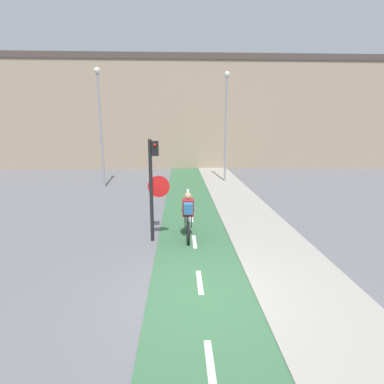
# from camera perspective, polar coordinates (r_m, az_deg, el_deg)

# --- Properties ---
(ground_plane) EXTENTS (120.00, 120.00, 0.00)m
(ground_plane) POSITION_cam_1_polar(r_m,az_deg,el_deg) (6.84, 1.76, -18.94)
(ground_plane) COLOR slate
(bike_lane) EXTENTS (2.30, 60.00, 0.02)m
(bike_lane) POSITION_cam_1_polar(r_m,az_deg,el_deg) (6.84, 1.75, -18.85)
(bike_lane) COLOR #3D7047
(bike_lane) RESTS_ON ground_plane
(sidewalk_strip) EXTENTS (2.40, 60.00, 0.05)m
(sidewalk_strip) POSITION_cam_1_polar(r_m,az_deg,el_deg) (7.36, 21.24, -17.19)
(sidewalk_strip) COLOR #A8A399
(sidewalk_strip) RESTS_ON ground_plane
(building_row_background) EXTENTS (60.00, 5.20, 9.33)m
(building_row_background) POSITION_cam_1_polar(r_m,az_deg,el_deg) (28.19, -1.48, 14.64)
(building_row_background) COLOR gray
(building_row_background) RESTS_ON ground_plane
(traffic_light_pole) EXTENTS (0.67, 0.25, 3.19)m
(traffic_light_pole) POSITION_cam_1_polar(r_m,az_deg,el_deg) (9.20, -7.33, 2.37)
(traffic_light_pole) COLOR black
(traffic_light_pole) RESTS_ON ground_plane
(street_lamp_far) EXTENTS (0.36, 0.36, 6.77)m
(street_lamp_far) POSITION_cam_1_polar(r_m,az_deg,el_deg) (18.40, -17.12, 13.67)
(street_lamp_far) COLOR gray
(street_lamp_far) RESTS_ON ground_plane
(street_lamp_sidewalk) EXTENTS (0.36, 0.36, 6.88)m
(street_lamp_sidewalk) POSITION_cam_1_polar(r_m,az_deg,el_deg) (19.64, 6.53, 14.16)
(street_lamp_sidewalk) COLOR gray
(street_lamp_sidewalk) RESTS_ON ground_plane
(cyclist_near) EXTENTS (0.46, 1.76, 1.53)m
(cyclist_near) POSITION_cam_1_polar(r_m,az_deg,el_deg) (9.60, -0.76, -4.79)
(cyclist_near) COLOR black
(cyclist_near) RESTS_ON ground_plane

